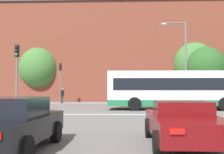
{
  "coord_description": "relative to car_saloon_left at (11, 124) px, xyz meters",
  "views": [
    {
      "loc": [
        0.65,
        -2.84,
        1.65
      ],
      "look_at": [
        -0.23,
        20.01,
        2.58
      ],
      "focal_mm": 45.0,
      "sensor_mm": 36.0,
      "label": 1
    }
  ],
  "objects": [
    {
      "name": "tree_distant",
      "position": [
        12.51,
        25.32,
        3.27
      ],
      "size": [
        4.65,
        4.65,
        6.45
      ],
      "color": "#4C3823",
      "rests_on": "ground_plane"
    },
    {
      "name": "tree_kerbside",
      "position": [
        11.72,
        27.24,
        3.84
      ],
      "size": [
        5.15,
        5.15,
        7.27
      ],
      "color": "#4C3823",
      "rests_on": "ground_plane"
    },
    {
      "name": "brick_civic_building",
      "position": [
        3.36,
        32.2,
        6.7
      ],
      "size": [
        42.42,
        10.65,
        16.56
      ],
      "color": "brown",
      "rests_on": "ground_plane"
    },
    {
      "name": "street_lamp_junction",
      "position": [
        8.07,
        17.28,
        3.86
      ],
      "size": [
        2.21,
        0.36,
        7.54
      ],
      "color": "slate",
      "rests_on": "ground_plane"
    },
    {
      "name": "stop_line_strip",
      "position": [
        2.28,
        10.47,
        -0.72
      ],
      "size": [
        9.62,
        0.3,
        0.01
      ],
      "primitive_type": "cube",
      "color": "silver",
      "rests_on": "ground_plane"
    },
    {
      "name": "traffic_light_near_left",
      "position": [
        -4.22,
        11.34,
        2.34
      ],
      "size": [
        0.26,
        0.31,
        4.59
      ],
      "color": "slate",
      "rests_on": "ground_plane"
    },
    {
      "name": "car_saloon_left",
      "position": [
        0.0,
        0.0,
        0.0
      ],
      "size": [
        2.01,
        4.29,
        1.41
      ],
      "rotation": [
        0.0,
        0.0,
        -0.02
      ],
      "color": "black",
      "rests_on": "ground_plane"
    },
    {
      "name": "tree_by_building",
      "position": [
        -7.67,
        27.9,
        3.51
      ],
      "size": [
        5.06,
        5.06,
        6.89
      ],
      "color": "#4C3823",
      "rests_on": "ground_plane"
    },
    {
      "name": "bus_crossing_lead",
      "position": [
        7.09,
        14.76,
        0.86
      ],
      "size": [
        10.62,
        2.73,
        2.96
      ],
      "rotation": [
        0.0,
        0.0,
        1.57
      ],
      "color": "silver",
      "rests_on": "ground_plane"
    },
    {
      "name": "traffic_light_far_left",
      "position": [
        -4.01,
        23.6,
        2.26
      ],
      "size": [
        0.26,
        0.31,
        4.47
      ],
      "color": "slate",
      "rests_on": "ground_plane"
    },
    {
      "name": "traffic_light_far_right",
      "position": [
        8.71,
        23.95,
        1.77
      ],
      "size": [
        0.26,
        0.31,
        3.67
      ],
      "color": "slate",
      "rests_on": "ground_plane"
    },
    {
      "name": "pedestrian_waiting",
      "position": [
        -3.84,
        23.84,
        0.25
      ],
      "size": [
        0.42,
        0.45,
        1.67
      ],
      "rotation": [
        0.0,
        0.0,
        0.89
      ],
      "color": "brown",
      "rests_on": "ground_plane"
    },
    {
      "name": "far_pavement",
      "position": [
        2.28,
        24.47,
        -0.72
      ],
      "size": [
        70.69,
        2.5,
        0.01
      ],
      "primitive_type": "cube",
      "color": "gray",
      "rests_on": "ground_plane"
    },
    {
      "name": "car_roadster_right",
      "position": [
        4.67,
        0.93,
        -0.08
      ],
      "size": [
        2.0,
        4.41,
        1.27
      ],
      "rotation": [
        0.0,
        0.0,
        -0.01
      ],
      "color": "#600C0F",
      "rests_on": "ground_plane"
    }
  ]
}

